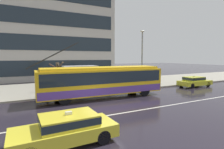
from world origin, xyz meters
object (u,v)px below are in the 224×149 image
at_px(trolleybus, 103,81).
at_px(street_lamp, 142,54).
at_px(bus_shelter, 80,72).
at_px(taxi_oncoming_near, 66,128).
at_px(pedestrian_at_shelter, 70,78).
at_px(pedestrian_approaching_curb, 47,86).
at_px(taxi_ahead_of_bus, 194,81).
at_px(street_tree_bare, 58,74).

relative_size(trolleybus, street_lamp, 1.81).
distance_m(bus_shelter, street_lamp, 7.52).
xyz_separation_m(taxi_oncoming_near, pedestrian_at_shelter, (2.60, 10.32, 0.95)).
height_order(taxi_oncoming_near, pedestrian_approaching_curb, pedestrian_approaching_curb).
relative_size(taxi_ahead_of_bus, taxi_oncoming_near, 1.02).
relative_size(bus_shelter, pedestrian_at_shelter, 1.86).
distance_m(taxi_ahead_of_bus, bus_shelter, 14.37).
xyz_separation_m(taxi_ahead_of_bus, street_tree_bare, (-16.01, 4.12, 1.21)).
height_order(taxi_ahead_of_bus, taxi_oncoming_near, same).
bearing_deg(trolleybus, pedestrian_at_shelter, 128.41).
relative_size(trolleybus, pedestrian_at_shelter, 6.29).
bearing_deg(street_lamp, pedestrian_at_shelter, 174.33).
height_order(taxi_ahead_of_bus, pedestrian_at_shelter, pedestrian_at_shelter).
height_order(pedestrian_approaching_curb, street_tree_bare, street_tree_bare).
height_order(trolleybus, street_tree_bare, trolleybus).
distance_m(trolleybus, taxi_ahead_of_bus, 12.80).
bearing_deg(taxi_oncoming_near, street_lamp, 40.92).
distance_m(taxi_ahead_of_bus, pedestrian_at_shelter, 15.41).
xyz_separation_m(pedestrian_approaching_curb, street_tree_bare, (1.36, 2.25, 0.83)).
bearing_deg(pedestrian_approaching_curb, pedestrian_at_shelter, 21.28).
height_order(bus_shelter, street_tree_bare, street_tree_bare).
bearing_deg(taxi_oncoming_near, pedestrian_approaching_curb, 87.83).
distance_m(taxi_oncoming_near, pedestrian_approaching_curb, 9.46).
bearing_deg(pedestrian_at_shelter, pedestrian_approaching_curb, -158.72).
distance_m(trolleybus, taxi_oncoming_near, 8.91).
xyz_separation_m(trolleybus, taxi_ahead_of_bus, (12.77, 0.23, -0.86)).
relative_size(trolleybus, bus_shelter, 3.38).
relative_size(taxi_oncoming_near, pedestrian_approaching_curb, 2.73).
distance_m(street_lamp, street_tree_bare, 9.74).
bearing_deg(street_lamp, bus_shelter, 167.47).
relative_size(taxi_ahead_of_bus, street_tree_bare, 1.41).
xyz_separation_m(taxi_oncoming_near, pedestrian_approaching_curb, (0.36, 9.45, 0.38)).
relative_size(bus_shelter, street_tree_bare, 1.13).
bearing_deg(street_tree_bare, trolleybus, -53.32).
xyz_separation_m(taxi_ahead_of_bus, street_lamp, (-6.78, 1.92, 3.39)).
height_order(taxi_oncoming_near, street_tree_bare, street_tree_bare).
bearing_deg(street_lamp, taxi_ahead_of_bus, -15.80).
relative_size(bus_shelter, street_lamp, 0.54).
distance_m(taxi_oncoming_near, pedestrian_at_shelter, 10.69).
bearing_deg(street_lamp, taxi_oncoming_near, -139.08).
relative_size(taxi_ahead_of_bus, bus_shelter, 1.24).
bearing_deg(street_lamp, street_tree_bare, 166.57).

